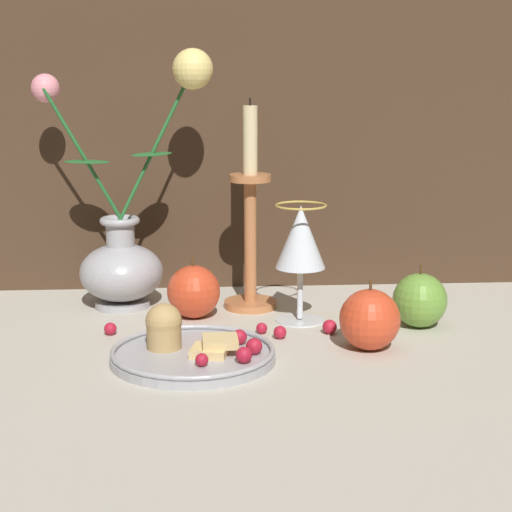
{
  "coord_description": "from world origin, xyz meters",
  "views": [
    {
      "loc": [
        -0.04,
        -1.05,
        0.34
      ],
      "look_at": [
        0.03,
        0.04,
        0.1
      ],
      "focal_mm": 60.0,
      "sensor_mm": 36.0,
      "label": 1
    }
  ],
  "objects_px": {
    "apple_near_glass": "(420,300)",
    "apple_beside_vase": "(370,320)",
    "plate_with_pastries": "(190,349)",
    "vase": "(126,241)",
    "apple_at_table_edge": "(194,292)",
    "candlestick": "(250,228)",
    "wine_glass": "(301,242)"
  },
  "relations": [
    {
      "from": "apple_near_glass",
      "to": "apple_beside_vase",
      "type": "bearing_deg",
      "value": -133.88
    },
    {
      "from": "plate_with_pastries",
      "to": "vase",
      "type": "bearing_deg",
      "value": 111.27
    },
    {
      "from": "plate_with_pastries",
      "to": "apple_at_table_edge",
      "type": "bearing_deg",
      "value": 88.86
    },
    {
      "from": "candlestick",
      "to": "apple_at_table_edge",
      "type": "bearing_deg",
      "value": -150.77
    },
    {
      "from": "plate_with_pastries",
      "to": "apple_near_glass",
      "type": "relative_size",
      "value": 2.32
    },
    {
      "from": "apple_beside_vase",
      "to": "apple_near_glass",
      "type": "xyz_separation_m",
      "value": [
        0.09,
        0.09,
        -0.0
      ]
    },
    {
      "from": "wine_glass",
      "to": "apple_at_table_edge",
      "type": "height_order",
      "value": "wine_glass"
    },
    {
      "from": "apple_near_glass",
      "to": "apple_at_table_edge",
      "type": "relative_size",
      "value": 0.99
    },
    {
      "from": "apple_near_glass",
      "to": "vase",
      "type": "bearing_deg",
      "value": 162.73
    },
    {
      "from": "candlestick",
      "to": "apple_near_glass",
      "type": "relative_size",
      "value": 3.52
    },
    {
      "from": "candlestick",
      "to": "apple_at_table_edge",
      "type": "distance_m",
      "value": 0.12
    },
    {
      "from": "vase",
      "to": "apple_at_table_edge",
      "type": "relative_size",
      "value": 4.27
    },
    {
      "from": "apple_beside_vase",
      "to": "apple_at_table_edge",
      "type": "distance_m",
      "value": 0.27
    },
    {
      "from": "plate_with_pastries",
      "to": "apple_near_glass",
      "type": "bearing_deg",
      "value": 20.6
    },
    {
      "from": "vase",
      "to": "apple_near_glass",
      "type": "xyz_separation_m",
      "value": [
        0.4,
        -0.12,
        -0.06
      ]
    },
    {
      "from": "candlestick",
      "to": "apple_beside_vase",
      "type": "height_order",
      "value": "candlestick"
    },
    {
      "from": "vase",
      "to": "wine_glass",
      "type": "distance_m",
      "value": 0.26
    },
    {
      "from": "plate_with_pastries",
      "to": "apple_at_table_edge",
      "type": "relative_size",
      "value": 2.3
    },
    {
      "from": "candlestick",
      "to": "apple_at_table_edge",
      "type": "relative_size",
      "value": 3.49
    },
    {
      "from": "apple_near_glass",
      "to": "apple_at_table_edge",
      "type": "bearing_deg",
      "value": 168.06
    },
    {
      "from": "wine_glass",
      "to": "candlestick",
      "type": "bearing_deg",
      "value": 131.42
    },
    {
      "from": "vase",
      "to": "apple_near_glass",
      "type": "bearing_deg",
      "value": -17.27
    },
    {
      "from": "vase",
      "to": "apple_beside_vase",
      "type": "height_order",
      "value": "vase"
    },
    {
      "from": "wine_glass",
      "to": "apple_at_table_edge",
      "type": "bearing_deg",
      "value": 169.64
    },
    {
      "from": "vase",
      "to": "plate_with_pastries",
      "type": "height_order",
      "value": "vase"
    },
    {
      "from": "apple_near_glass",
      "to": "apple_at_table_edge",
      "type": "height_order",
      "value": "same"
    },
    {
      "from": "candlestick",
      "to": "apple_at_table_edge",
      "type": "xyz_separation_m",
      "value": [
        -0.08,
        -0.05,
        -0.08
      ]
    },
    {
      "from": "plate_with_pastries",
      "to": "apple_near_glass",
      "type": "xyz_separation_m",
      "value": [
        0.31,
        0.12,
        0.02
      ]
    },
    {
      "from": "apple_beside_vase",
      "to": "apple_near_glass",
      "type": "bearing_deg",
      "value": 46.12
    },
    {
      "from": "plate_with_pastries",
      "to": "apple_beside_vase",
      "type": "relative_size",
      "value": 2.25
    },
    {
      "from": "apple_beside_vase",
      "to": "apple_near_glass",
      "type": "relative_size",
      "value": 1.03
    },
    {
      "from": "wine_glass",
      "to": "apple_at_table_edge",
      "type": "xyz_separation_m",
      "value": [
        -0.15,
        0.03,
        -0.07
      ]
    }
  ]
}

